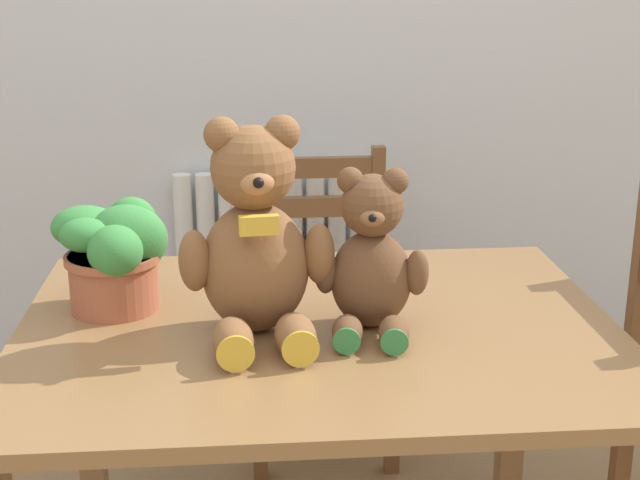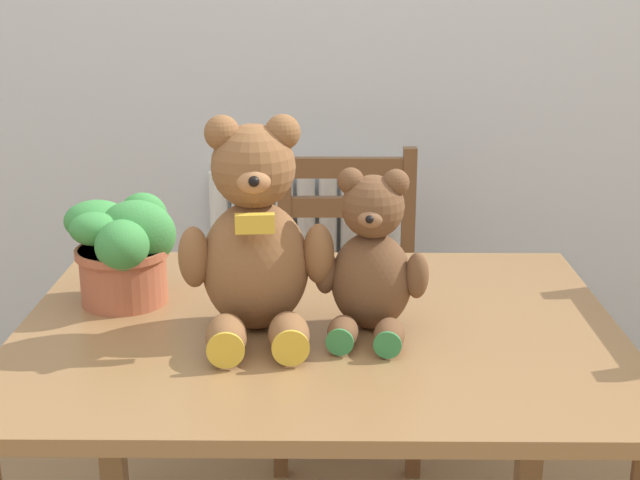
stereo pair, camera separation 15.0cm
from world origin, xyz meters
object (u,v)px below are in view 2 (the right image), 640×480
object	(u,v)px
teddy_bear_right	(371,263)
potted_plant	(123,247)
wooden_chair_behind	(347,296)
teddy_bear_left	(255,241)

from	to	relation	value
teddy_bear_right	potted_plant	bearing A→B (deg)	-8.29
wooden_chair_behind	teddy_bear_right	world-z (taller)	teddy_bear_right
wooden_chair_behind	teddy_bear_right	distance (m)	0.95
teddy_bear_right	potted_plant	size ratio (longest dim) A/B	1.34
teddy_bear_right	potted_plant	world-z (taller)	teddy_bear_right
wooden_chair_behind	potted_plant	xyz separation A→B (m)	(-0.48, -0.71, 0.38)
wooden_chair_behind	potted_plant	distance (m)	0.94
teddy_bear_left	teddy_bear_right	bearing A→B (deg)	175.57
potted_plant	teddy_bear_left	bearing A→B (deg)	-27.62
potted_plant	wooden_chair_behind	bearing A→B (deg)	56.23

